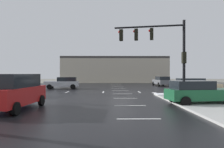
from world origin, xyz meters
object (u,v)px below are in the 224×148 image
Objects in this scene: traffic_signal_mast at (160,45)px; sedan_tan at (195,86)px; sedan_silver at (63,83)px; sedan_grey at (161,81)px; suv_red at (14,91)px; sedan_blue at (13,87)px; sedan_green at (199,92)px.

sedan_tan is (4.63, 4.37, -3.57)m from traffic_signal_mast.
sedan_grey is (14.96, 6.32, 0.00)m from sedan_silver.
suv_red is (0.79, -16.80, 0.24)m from sedan_silver.
traffic_signal_mast is at bearing 161.10° from sedan_grey.
suv_red reaches higher than sedan_blue.
sedan_blue is (-2.28, -10.11, 0.00)m from sedan_silver.
traffic_signal_mast is at bearing -58.46° from suv_red.
sedan_blue is (-12.67, 1.65, -3.57)m from traffic_signal_mast.
traffic_signal_mast is at bearing 112.79° from sedan_green.
sedan_tan and sedan_silver have the same top height.
traffic_signal_mast is 7.30m from sedan_tan.
sedan_tan and sedan_grey have the same top height.
sedan_grey is (4.57, 18.08, -3.57)m from traffic_signal_mast.
sedan_blue is at bearing 128.92° from sedan_grey.
sedan_tan is at bearing -52.72° from suv_red.
sedan_blue is 1.00× the size of sedan_green.
suv_red reaches higher than sedan_silver.
traffic_signal_mast is 13.26m from sedan_blue.
sedan_green is at bearing 77.55° from sedan_blue.
traffic_signal_mast is 5.13m from sedan_green.
suv_red is (-14.17, -23.13, 0.24)m from sedan_grey.
traffic_signal_mast is at bearing 88.84° from sedan_blue.
sedan_silver is 16.24m from sedan_grey.
sedan_grey is 1.00× the size of sedan_green.
sedan_tan and sedan_green have the same top height.
sedan_green is (-2.80, -21.32, 0.00)m from sedan_grey.
sedan_blue is at bearing 5.05° from traffic_signal_mast.
sedan_grey is 27.12m from suv_red.
suv_red reaches higher than sedan_grey.
traffic_signal_mast is at bearing -135.38° from sedan_tan.
traffic_signal_mast reaches higher than suv_red.
suv_red reaches higher than sedan_green.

